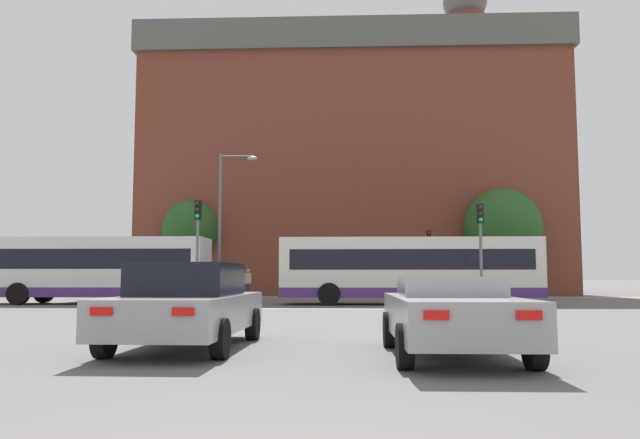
{
  "coord_description": "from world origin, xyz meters",
  "views": [
    {
      "loc": [
        0.62,
        -2.99,
        1.3
      ],
      "look_at": [
        -0.6,
        26.18,
        3.95
      ],
      "focal_mm": 35.0,
      "sensor_mm": 36.0,
      "label": 1
    }
  ],
  "objects": [
    {
      "name": "pedestrian_waiting",
      "position": [
        4.41,
        35.07,
        1.03
      ],
      "size": [
        0.43,
        0.28,
        1.75
      ],
      "rotation": [
        0.0,
        0.0,
        3.31
      ],
      "color": "brown",
      "rests_on": "ground_plane"
    },
    {
      "name": "pedestrian_walking_east",
      "position": [
        10.13,
        34.48,
        1.1
      ],
      "size": [
        0.46,
        0.38,
        1.85
      ],
      "rotation": [
        0.0,
        0.0,
        3.62
      ],
      "color": "#333851",
      "rests_on": "ground_plane"
    },
    {
      "name": "traffic_light_near_right",
      "position": [
        6.14,
        22.73,
        2.86
      ],
      "size": [
        0.26,
        0.31,
        4.25
      ],
      "color": "slate",
      "rests_on": "ground_plane"
    },
    {
      "name": "pedestrian_walking_west",
      "position": [
        -5.49,
        35.83,
        1.02
      ],
      "size": [
        0.41,
        0.25,
        1.73
      ],
      "rotation": [
        0.0,
        0.0,
        0.07
      ],
      "color": "#333851",
      "rests_on": "ground_plane"
    },
    {
      "name": "tree_distant",
      "position": [
        -10.11,
        40.21,
        4.81
      ],
      "size": [
        4.81,
        4.81,
        7.34
      ],
      "color": "#4C3823",
      "rests_on": "ground_plane"
    },
    {
      "name": "traffic_light_near_left",
      "position": [
        -5.52,
        22.52,
        2.97
      ],
      "size": [
        0.26,
        0.31,
        4.43
      ],
      "color": "slate",
      "rests_on": "ground_plane"
    },
    {
      "name": "tree_by_building",
      "position": [
        -9.65,
        37.75,
        4.37
      ],
      "size": [
        3.69,
        3.69,
        6.32
      ],
      "color": "#4C3823",
      "rests_on": "ground_plane"
    },
    {
      "name": "car_saloon_left",
      "position": [
        -2.24,
        8.26,
        0.77
      ],
      "size": [
        2.15,
        4.89,
        1.53
      ],
      "rotation": [
        0.0,
        0.0,
        -0.02
      ],
      "color": "#9E9EA3",
      "rests_on": "ground_plane"
    },
    {
      "name": "bus_crossing_trailing",
      "position": [
        -10.94,
        25.71,
        1.64
      ],
      "size": [
        10.13,
        2.67,
        3.07
      ],
      "rotation": [
        0.0,
        0.0,
        1.57
      ],
      "color": "silver",
      "rests_on": "ground_plane"
    },
    {
      "name": "far_pavement",
      "position": [
        0.0,
        35.31,
        0.01
      ],
      "size": [
        70.12,
        2.5,
        0.01
      ],
      "primitive_type": "cube",
      "color": "gray",
      "rests_on": "ground_plane"
    },
    {
      "name": "car_roadster_right",
      "position": [
        2.32,
        7.21,
        0.68
      ],
      "size": [
        2.03,
        4.45,
        1.28
      ],
      "rotation": [
        0.0,
        0.0,
        0.01
      ],
      "color": "#9E9EA3",
      "rests_on": "ground_plane"
    },
    {
      "name": "bus_crossing_lead",
      "position": [
        3.5,
        25.77,
        1.62
      ],
      "size": [
        11.71,
        2.7,
        3.02
      ],
      "rotation": [
        0.0,
        0.0,
        1.57
      ],
      "color": "silver",
      "rests_on": "ground_plane"
    },
    {
      "name": "tree_kerbside",
      "position": [
        10.61,
        37.07,
        4.3
      ],
      "size": [
        4.91,
        4.91,
        6.89
      ],
      "color": "#4C3823",
      "rests_on": "ground_plane"
    },
    {
      "name": "brick_civic_building",
      "position": [
        1.17,
        45.68,
        9.58
      ],
      "size": [
        30.13,
        16.07,
        25.05
      ],
      "color": "brown",
      "rests_on": "ground_plane"
    },
    {
      "name": "traffic_light_far_right",
      "position": [
        5.6,
        34.55,
        2.72
      ],
      "size": [
        0.26,
        0.31,
        4.04
      ],
      "color": "slate",
      "rests_on": "ground_plane"
    },
    {
      "name": "stop_line_strip",
      "position": [
        0.0,
        21.83,
        0.0
      ],
      "size": [
        9.11,
        0.3,
        0.01
      ],
      "primitive_type": "cube",
      "color": "silver",
      "rests_on": "ground_plane"
    },
    {
      "name": "street_lamp_junction",
      "position": [
        -5.4,
        27.96,
        4.54
      ],
      "size": [
        1.94,
        0.36,
        7.49
      ],
      "color": "slate",
      "rests_on": "ground_plane"
    }
  ]
}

